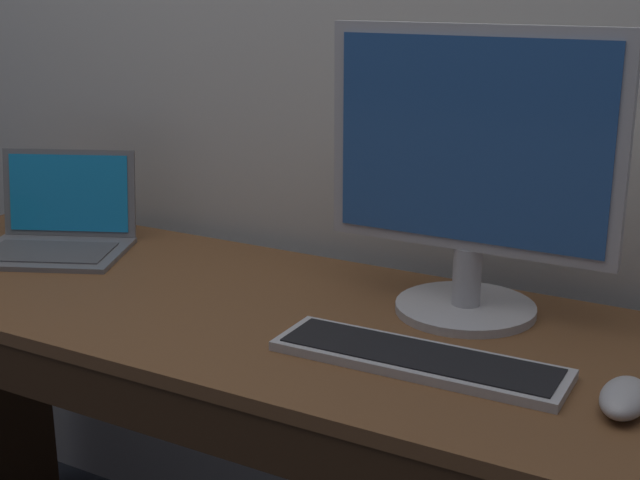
{
  "coord_description": "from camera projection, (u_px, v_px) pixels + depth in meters",
  "views": [
    {
      "loc": [
        0.83,
        -1.22,
        1.32
      ],
      "look_at": [
        0.14,
        0.0,
        0.91
      ],
      "focal_mm": 49.45,
      "sensor_mm": 36.0,
      "label": 1
    }
  ],
  "objects": [
    {
      "name": "laptop_space_gray",
      "position": [
        58.0,
        228.0,
        1.88
      ],
      "size": [
        0.38,
        0.36,
        0.2
      ],
      "color": "slate",
      "rests_on": "desk"
    },
    {
      "name": "external_monitor",
      "position": [
        470.0,
        176.0,
        1.45
      ],
      "size": [
        0.5,
        0.24,
        0.49
      ],
      "color": "#B7B7BC",
      "rests_on": "desk"
    },
    {
      "name": "wired_keyboard",
      "position": [
        418.0,
        359.0,
        1.32
      ],
      "size": [
        0.45,
        0.13,
        0.02
      ],
      "color": "#BCBCC1",
      "rests_on": "desk"
    },
    {
      "name": "computer_mouse",
      "position": [
        625.0,
        398.0,
        1.17
      ],
      "size": [
        0.07,
        0.12,
        0.04
      ],
      "primitive_type": "ellipsoid",
      "rotation": [
        0.0,
        0.0,
        0.03
      ],
      "color": "#B7B7BC",
      "rests_on": "desk"
    },
    {
      "name": "desk",
      "position": [
        251.0,
        420.0,
        1.61
      ],
      "size": [
        1.77,
        0.61,
        0.77
      ],
      "color": "brown",
      "rests_on": "ground"
    }
  ]
}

